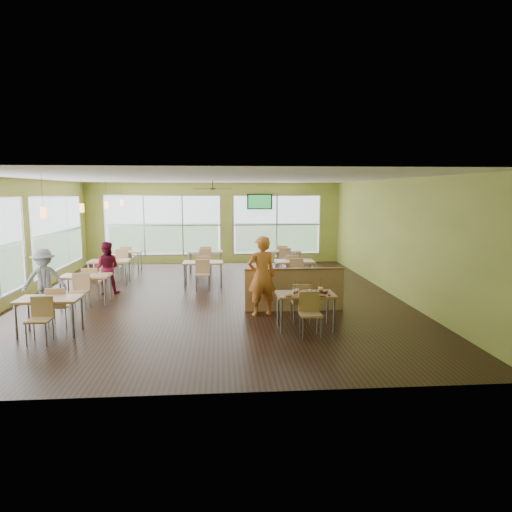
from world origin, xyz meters
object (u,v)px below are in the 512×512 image
Objects in this scene: main_table at (306,299)px; food_basket at (322,291)px; half_wall_divider at (294,289)px; man_plaid at (262,276)px.

main_table is 5.64× the size of food_basket.
main_table reaches higher than food_basket.
main_table is 1.45m from half_wall_divider.
half_wall_divider is 0.98m from man_plaid.
half_wall_divider is 8.90× the size of food_basket.
man_plaid is at bearing 126.67° from main_table.
half_wall_divider is at bearing 103.38° from food_basket.
man_plaid is (-0.83, 1.11, 0.30)m from main_table.
man_plaid is at bearing -157.59° from half_wall_divider.
man_plaid reaches higher than main_table.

